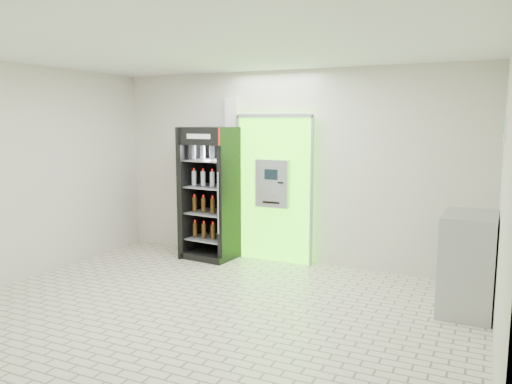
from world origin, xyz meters
The scene contains 7 objects.
ground centered at (0.00, 0.00, 0.00)m, with size 6.00×6.00×0.00m, color beige.
room_shell centered at (0.00, 0.00, 1.84)m, with size 6.00×6.00×6.00m.
atm_assembly centered at (-0.20, 2.41, 1.17)m, with size 1.30×0.24×2.33m.
pillar centered at (-0.98, 2.45, 1.30)m, with size 0.22×0.11×2.60m.
beverage_cooler centered at (-1.20, 2.14, 1.02)m, with size 0.86×0.79×2.12m.
steel_cabinet centered at (2.70, 1.36, 0.58)m, with size 0.61×0.89×1.17m.
exit_sign centered at (2.99, 1.40, 2.12)m, with size 0.02×0.22×0.26m.
Camera 1 is at (2.89, -4.77, 2.22)m, focal length 35.00 mm.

